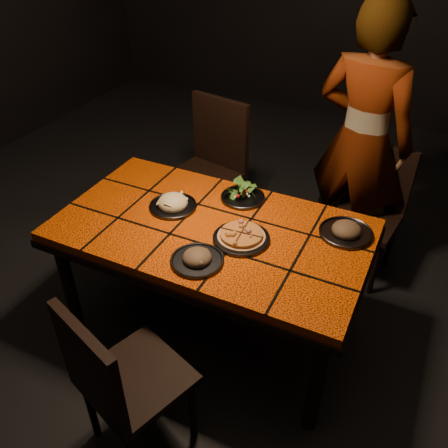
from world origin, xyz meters
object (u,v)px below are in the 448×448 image
at_px(plate_pasta, 173,204).
at_px(dining_table, 212,238).
at_px(chair_near, 118,379).
at_px(chair_far_right, 372,204).
at_px(plate_pizza, 241,237).
at_px(diner, 362,142).
at_px(chair_far_left, 211,162).

bearing_deg(plate_pasta, dining_table, -13.43).
height_order(chair_near, chair_far_right, chair_near).
xyz_separation_m(chair_far_right, plate_pasta, (-0.93, -0.90, 0.27)).
bearing_deg(dining_table, plate_pizza, -11.32).
height_order(chair_far_right, diner, diner).
bearing_deg(chair_far_left, dining_table, -51.92).
xyz_separation_m(chair_near, chair_far_left, (-0.45, 1.74, 0.06)).
height_order(plate_pizza, plate_pasta, plate_pasta).
distance_m(dining_table, plate_pizza, 0.21).
xyz_separation_m(dining_table, plate_pasta, (-0.27, 0.06, 0.10)).
bearing_deg(chair_far_right, plate_pasta, -128.44).
distance_m(dining_table, chair_far_left, 1.01).
bearing_deg(chair_near, diner, -86.02).
bearing_deg(plate_pasta, diner, 51.39).
distance_m(chair_far_left, plate_pizza, 1.15).
bearing_deg(plate_pizza, plate_pasta, 167.43).
xyz_separation_m(chair_near, plate_pizza, (0.19, 0.81, 0.25)).
height_order(dining_table, chair_far_left, chair_far_left).
relative_size(chair_near, diner, 0.52).
height_order(chair_far_left, diner, diner).
bearing_deg(dining_table, chair_far_left, 117.42).
relative_size(chair_far_left, diner, 0.58).
bearing_deg(plate_pasta, chair_far_right, 44.01).
xyz_separation_m(chair_near, plate_pasta, (-0.26, 0.91, 0.25)).
xyz_separation_m(chair_near, diner, (0.53, 1.90, 0.36)).
bearing_deg(chair_near, dining_table, -71.05).
distance_m(diner, plate_pasta, 1.27).
xyz_separation_m(chair_near, chair_far_right, (0.67, 1.81, -0.02)).
bearing_deg(chair_far_right, diner, 157.16).
distance_m(chair_far_right, diner, 0.41).
distance_m(chair_far_right, plate_pasta, 1.32).
relative_size(chair_near, chair_far_right, 1.03).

